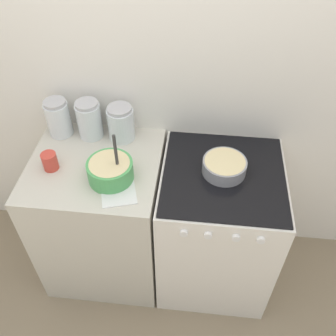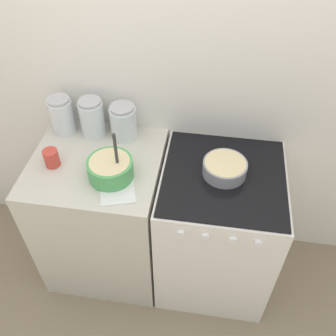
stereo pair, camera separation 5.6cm
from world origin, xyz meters
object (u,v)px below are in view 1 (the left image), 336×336
(baking_pan, at_px, (224,166))
(storage_jar_left, at_px, (59,120))
(storage_jar_right, at_px, (121,125))
(storage_jar_middle, at_px, (90,122))
(tin_can, at_px, (50,161))
(mixing_bowl, at_px, (110,170))
(stove, at_px, (216,227))

(baking_pan, relative_size, storage_jar_left, 1.04)
(baking_pan, relative_size, storage_jar_right, 1.10)
(storage_jar_left, relative_size, storage_jar_middle, 0.98)
(baking_pan, height_order, storage_jar_middle, storage_jar_middle)
(baking_pan, distance_m, storage_jar_middle, 0.79)
(baking_pan, height_order, tin_can, tin_can)
(storage_jar_middle, xyz_separation_m, storage_jar_right, (0.18, 0.00, -0.01))
(mixing_bowl, xyz_separation_m, storage_jar_middle, (-0.19, 0.33, 0.03))
(mixing_bowl, bearing_deg, storage_jar_left, 138.05)
(baking_pan, distance_m, storage_jar_left, 0.96)
(mixing_bowl, distance_m, storage_jar_right, 0.33)
(baking_pan, distance_m, tin_can, 0.90)
(stove, bearing_deg, storage_jar_middle, 162.87)
(tin_can, bearing_deg, storage_jar_right, 42.18)
(storage_jar_middle, distance_m, tin_can, 0.33)
(mixing_bowl, height_order, storage_jar_right, mixing_bowl)
(storage_jar_right, relative_size, tin_can, 2.13)
(baking_pan, bearing_deg, storage_jar_right, 159.36)
(storage_jar_left, bearing_deg, storage_jar_right, 0.00)
(mixing_bowl, bearing_deg, storage_jar_middle, 119.67)
(stove, bearing_deg, baking_pan, 100.07)
(baking_pan, height_order, storage_jar_right, storage_jar_right)
(stove, xyz_separation_m, storage_jar_middle, (-0.76, 0.23, 0.56))
(storage_jar_left, relative_size, tin_can, 2.26)
(storage_jar_right, distance_m, tin_can, 0.43)
(mixing_bowl, height_order, baking_pan, mixing_bowl)
(storage_jar_left, bearing_deg, mixing_bowl, -41.95)
(mixing_bowl, xyz_separation_m, storage_jar_right, (-0.01, 0.33, 0.03))
(storage_jar_right, bearing_deg, tin_can, -137.82)
(storage_jar_right, bearing_deg, storage_jar_left, 180.00)
(mixing_bowl, height_order, storage_jar_left, mixing_bowl)
(mixing_bowl, xyz_separation_m, storage_jar_left, (-0.37, 0.33, 0.03))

